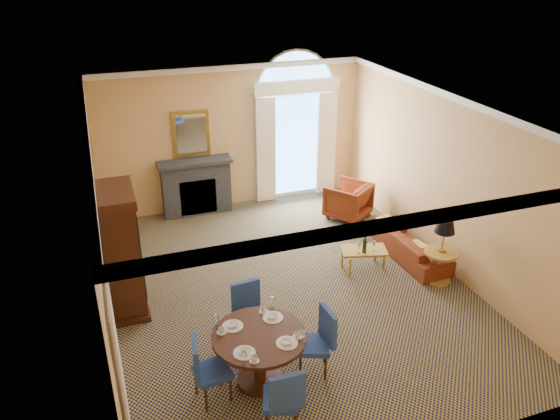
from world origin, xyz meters
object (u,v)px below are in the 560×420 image
object	(u,v)px
armoire	(121,253)
coffee_table	(364,250)
dining_table	(259,347)
armchair	(348,200)
sofa	(412,248)
side_table	(443,243)

from	to	relation	value
armoire	coffee_table	bearing A→B (deg)	-3.26
armoire	dining_table	xyz separation A→B (m)	(1.55, -2.39, -0.43)
armchair	sofa	bearing A→B (deg)	63.40
coffee_table	armchair	bearing A→B (deg)	87.31
dining_table	coffee_table	xyz separation A→B (m)	(2.68, 2.15, -0.19)
armoire	side_table	size ratio (longest dim) A/B	1.76
armchair	coffee_table	size ratio (longest dim) A/B	0.95
sofa	side_table	bearing A→B (deg)	-178.81
sofa	armchair	world-z (taller)	armchair
coffee_table	side_table	xyz separation A→B (m)	(1.09, -0.79, 0.37)
sofa	armchair	distance (m)	2.11
armchair	coffee_table	distance (m)	2.20
sofa	armoire	bearing A→B (deg)	85.13
dining_table	side_table	world-z (taller)	side_table
armoire	dining_table	world-z (taller)	armoire
armoire	coffee_table	world-z (taller)	armoire
armoire	coffee_table	distance (m)	4.28
coffee_table	side_table	size ratio (longest dim) A/B	0.75
sofa	side_table	size ratio (longest dim) A/B	1.44
armoire	dining_table	size ratio (longest dim) A/B	1.66
sofa	coffee_table	world-z (taller)	coffee_table
dining_table	armchair	bearing A→B (deg)	51.58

